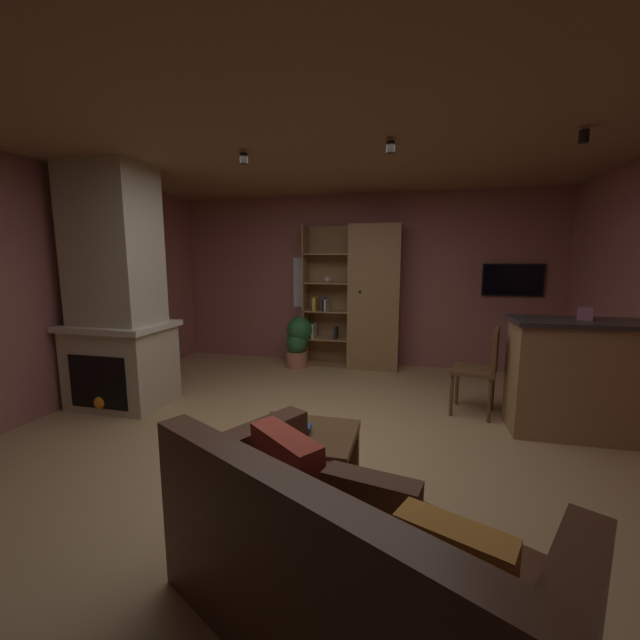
{
  "coord_description": "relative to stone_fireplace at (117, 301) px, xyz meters",
  "views": [
    {
      "loc": [
        0.83,
        -3.01,
        1.59
      ],
      "look_at": [
        0.0,
        0.4,
        1.05
      ],
      "focal_mm": 22.03,
      "sensor_mm": 36.0,
      "label": 1
    }
  ],
  "objects": [
    {
      "name": "ceiling",
      "position": [
        2.28,
        -0.55,
        1.41
      ],
      "size": [
        5.66,
        5.85,
        0.02
      ],
      "primitive_type": "cube",
      "color": "#8E6B47"
    },
    {
      "name": "kitchen_bar_counter",
      "position": [
        4.66,
        0.32,
        -0.62
      ],
      "size": [
        1.36,
        0.59,
        1.06
      ],
      "color": "#997047",
      "rests_on": "ground"
    },
    {
      "name": "floor",
      "position": [
        2.28,
        -0.55,
        -1.16
      ],
      "size": [
        5.66,
        5.85,
        0.02
      ],
      "primitive_type": "cube",
      "color": "tan",
      "rests_on": "ground"
    },
    {
      "name": "wall_mounted_tv",
      "position": [
        4.41,
        2.35,
        0.16
      ],
      "size": [
        0.79,
        0.06,
        0.44
      ],
      "color": "black"
    },
    {
      "name": "leather_couch",
      "position": [
        2.88,
        -2.09,
        -0.85
      ],
      "size": [
        1.88,
        1.54,
        0.84
      ],
      "color": "#4C2D1E",
      "rests_on": "ground"
    },
    {
      "name": "wall_left",
      "position": [
        -0.58,
        -0.55,
        0.12
      ],
      "size": [
        0.06,
        5.85,
        2.55
      ],
      "primitive_type": "cube",
      "color": "#9E5B56",
      "rests_on": "ground"
    },
    {
      "name": "coffee_table",
      "position": [
        2.41,
        -1.16,
        -0.8
      ],
      "size": [
        0.69,
        0.58,
        0.44
      ],
      "color": "brown",
      "rests_on": "ground"
    },
    {
      "name": "bookshelf_cabinet",
      "position": [
        2.44,
        2.14,
        -0.12
      ],
      "size": [
        1.4,
        0.41,
        2.08
      ],
      "color": "#997047",
      "rests_on": "ground"
    },
    {
      "name": "potted_floor_plant",
      "position": [
        1.44,
        1.92,
        -0.74
      ],
      "size": [
        0.39,
        0.41,
        0.76
      ],
      "color": "#B77051",
      "rests_on": "ground"
    },
    {
      "name": "tissue_box",
      "position": [
        4.59,
        0.36,
        -0.04
      ],
      "size": [
        0.16,
        0.16,
        0.11
      ],
      "primitive_type": "cube",
      "rotation": [
        0.0,
        0.0,
        -0.39
      ],
      "color": "#995972",
      "rests_on": "kitchen_bar_counter"
    },
    {
      "name": "wall_back",
      "position": [
        2.28,
        2.41,
        0.12
      ],
      "size": [
        5.78,
        0.06,
        2.55
      ],
      "primitive_type": "cube",
      "color": "#9E5B56",
      "rests_on": "ground"
    },
    {
      "name": "dining_chair",
      "position": [
        3.8,
        0.61,
        -0.62
      ],
      "size": [
        0.51,
        0.51,
        0.92
      ],
      "color": "brown",
      "rests_on": "ground"
    },
    {
      "name": "window_pane_back",
      "position": [
        1.51,
        2.38,
        0.08
      ],
      "size": [
        0.55,
        0.01,
        0.77
      ],
      "primitive_type": "cube",
      "color": "white"
    },
    {
      "name": "table_book_1",
      "position": [
        2.4,
        -1.16,
        -0.67
      ],
      "size": [
        0.13,
        0.11,
        0.02
      ],
      "primitive_type": "cube",
      "rotation": [
        0.0,
        0.0,
        0.06
      ],
      "color": "#2D4C8C",
      "rests_on": "coffee_table"
    },
    {
      "name": "stone_fireplace",
      "position": [
        0.0,
        0.0,
        0.0
      ],
      "size": [
        1.04,
        0.8,
        2.55
      ],
      "color": "#BCAD8E",
      "rests_on": "ground"
    },
    {
      "name": "table_book_0",
      "position": [
        2.34,
        -1.19,
        -0.7
      ],
      "size": [
        0.15,
        0.12,
        0.02
      ],
      "primitive_type": "cube",
      "rotation": [
        0.0,
        0.0,
        0.23
      ],
      "color": "#387247",
      "rests_on": "coffee_table"
    },
    {
      "name": "track_light_spot_2",
      "position": [
        2.87,
        -0.2,
        1.33
      ],
      "size": [
        0.07,
        0.07,
        0.09
      ],
      "primitive_type": "cylinder",
      "color": "black"
    },
    {
      "name": "track_light_spot_1",
      "position": [
        1.58,
        -0.14,
        1.33
      ],
      "size": [
        0.07,
        0.07,
        0.09
      ],
      "primitive_type": "cylinder",
      "color": "black"
    },
    {
      "name": "track_light_spot_0",
      "position": [
        0.36,
        -0.19,
        1.33
      ],
      "size": [
        0.07,
        0.07,
        0.09
      ],
      "primitive_type": "cylinder",
      "color": "black"
    },
    {
      "name": "track_light_spot_3",
      "position": [
        4.27,
        -0.15,
        1.33
      ],
      "size": [
        0.07,
        0.07,
        0.09
      ],
      "primitive_type": "cylinder",
      "color": "black"
    }
  ]
}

